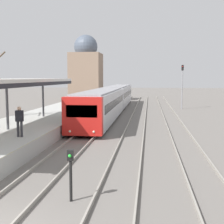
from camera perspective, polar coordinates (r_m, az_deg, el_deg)
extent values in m
cube|color=beige|center=(20.29, -18.77, 5.47)|extent=(4.00, 16.46, 0.20)
cube|color=black|center=(19.53, -13.54, 4.96)|extent=(0.08, 16.46, 0.24)
cylinder|color=#47474C|center=(20.36, -18.62, 1.05)|extent=(0.16, 0.16, 2.94)
cylinder|color=#47474C|center=(26.44, -12.49, 2.37)|extent=(0.16, 0.16, 2.94)
cylinder|color=#2D2D33|center=(17.75, -16.80, -3.01)|extent=(0.14, 0.14, 0.85)
cylinder|color=#2D2D33|center=(17.67, -16.21, -3.03)|extent=(0.14, 0.14, 0.85)
cube|color=black|center=(17.61, -16.58, -0.69)|extent=(0.40, 0.22, 0.60)
sphere|color=tan|center=(17.56, -16.62, 0.62)|extent=(0.22, 0.22, 0.22)
cube|color=red|center=(20.97, -5.38, -0.75)|extent=(2.69, 0.70, 2.58)
cube|color=black|center=(20.61, -5.59, 0.13)|extent=(2.10, 0.04, 0.82)
sphere|color=#EFEACC|center=(20.98, -7.71, -3.51)|extent=(0.16, 0.16, 0.16)
sphere|color=#EFEACC|center=(20.63, -3.36, -3.63)|extent=(0.16, 0.16, 0.16)
cube|color=#B7B7BC|center=(29.15, -1.91, 1.26)|extent=(2.69, 16.02, 2.58)
cube|color=gray|center=(29.06, -1.92, 3.91)|extent=(2.37, 15.70, 0.12)
cube|color=black|center=(29.13, -1.91, 1.81)|extent=(2.71, 14.73, 0.67)
cylinder|color=black|center=(24.44, -6.41, -2.62)|extent=(0.12, 0.70, 0.70)
cylinder|color=black|center=(24.02, -1.09, -2.74)|extent=(0.12, 0.70, 0.70)
cylinder|color=black|center=(34.56, -2.46, 0.04)|extent=(0.12, 0.70, 0.70)
cylinder|color=black|center=(34.27, 1.31, -0.01)|extent=(0.12, 0.70, 0.70)
cube|color=#B7B7BC|center=(45.35, 1.24, 3.07)|extent=(2.69, 16.02, 2.58)
cube|color=gray|center=(45.30, 1.25, 4.77)|extent=(2.37, 15.70, 0.12)
cube|color=black|center=(45.34, 1.24, 3.43)|extent=(2.71, 14.73, 0.67)
cylinder|color=black|center=(40.42, -1.10, 0.95)|extent=(0.12, 0.70, 0.70)
cylinder|color=black|center=(40.17, 2.13, 0.92)|extent=(0.12, 0.70, 0.70)
cylinder|color=black|center=(50.72, 0.53, 2.05)|extent=(0.12, 0.70, 0.70)
cylinder|color=black|center=(50.52, 3.11, 2.02)|extent=(0.12, 0.70, 0.70)
cylinder|color=black|center=(10.72, -7.54, -12.40)|extent=(0.10, 0.10, 1.40)
cube|color=black|center=(10.47, -7.61, -7.83)|extent=(0.20, 0.14, 0.36)
sphere|color=green|center=(10.39, -7.74, -7.95)|extent=(0.11, 0.11, 0.11)
cylinder|color=gray|center=(42.02, 12.70, 4.46)|extent=(0.14, 0.14, 5.76)
cube|color=black|center=(42.02, 12.79, 7.91)|extent=(0.28, 0.20, 0.70)
sphere|color=red|center=(41.90, 12.81, 8.11)|extent=(0.14, 0.14, 0.14)
cube|color=#89705B|center=(56.07, -4.76, 6.38)|extent=(5.37, 5.37, 8.42)
sphere|color=#4C5666|center=(56.33, -4.81, 11.83)|extent=(4.13, 4.13, 4.13)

